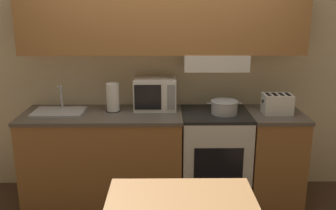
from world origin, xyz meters
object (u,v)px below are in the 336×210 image
at_px(cooking_pot, 224,107).
at_px(paper_towel_roll, 113,97).
at_px(stove_range, 214,155).
at_px(sink_basin, 59,111).
at_px(toaster, 277,104).
at_px(microwave, 155,94).

relative_size(cooking_pot, paper_towel_roll, 1.21).
relative_size(stove_range, sink_basin, 1.87).
bearing_deg(paper_towel_roll, toaster, -3.45).
height_order(sink_basin, paper_towel_roll, paper_towel_roll).
distance_m(sink_basin, paper_towel_roll, 0.55).
bearing_deg(cooking_pot, toaster, 0.01).
bearing_deg(microwave, cooking_pot, -14.81).
bearing_deg(sink_basin, paper_towel_roll, 7.33).
xyz_separation_m(toaster, paper_towel_roll, (-1.62, 0.10, 0.04)).
bearing_deg(stove_range, toaster, -3.18).
bearing_deg(cooking_pot, stove_range, 157.18).
xyz_separation_m(sink_basin, paper_towel_roll, (0.53, 0.07, 0.12)).
relative_size(cooking_pot, sink_basin, 0.70).
height_order(cooking_pot, paper_towel_roll, paper_towel_roll).
relative_size(microwave, toaster, 1.48).
xyz_separation_m(stove_range, toaster, (0.60, -0.03, 0.56)).
bearing_deg(paper_towel_roll, stove_range, -3.60).
bearing_deg(sink_basin, microwave, 9.03).
height_order(microwave, paper_towel_roll, microwave).
height_order(cooking_pot, toaster, toaster).
bearing_deg(toaster, microwave, 171.45).
relative_size(toaster, paper_towel_roll, 1.00).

